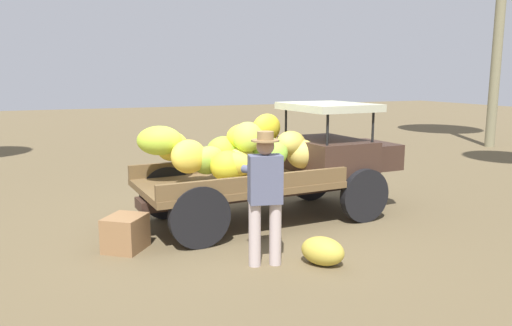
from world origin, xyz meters
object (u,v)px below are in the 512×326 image
(wooden_crate, at_px, (126,233))
(loose_banana_bunch, at_px, (323,251))
(truck, at_px, (276,161))
(farmer, at_px, (265,190))

(wooden_crate, height_order, loose_banana_bunch, wooden_crate)
(truck, bearing_deg, loose_banana_bunch, -102.71)
(farmer, height_order, wooden_crate, farmer)
(loose_banana_bunch, bearing_deg, farmer, 156.63)
(wooden_crate, relative_size, loose_banana_bunch, 0.96)
(truck, height_order, wooden_crate, truck)
(truck, xyz_separation_m, loose_banana_bunch, (-0.36, -2.12, -0.78))
(truck, height_order, loose_banana_bunch, truck)
(wooden_crate, bearing_deg, loose_banana_bunch, -35.09)
(truck, distance_m, wooden_crate, 2.70)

